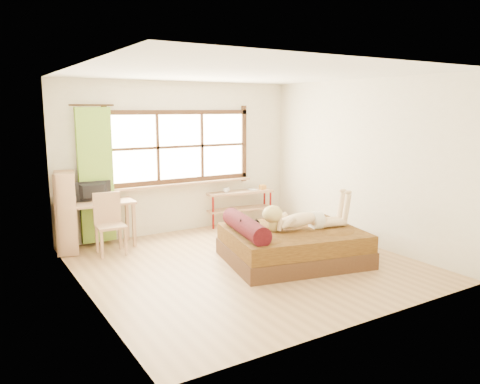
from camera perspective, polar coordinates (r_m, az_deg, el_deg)
floor at (r=6.87m, az=0.80°, el=-8.74°), size 4.50×4.50×0.00m
ceiling at (r=6.52m, az=0.86°, el=14.32°), size 4.50×4.50×0.00m
wall_back at (r=8.54m, az=-7.31°, el=4.17°), size 4.50×0.00×4.50m
wall_front at (r=4.84m, az=15.25°, el=-0.62°), size 4.50×0.00×4.50m
wall_left at (r=5.70m, az=-18.65°, el=0.77°), size 0.00×4.50×4.50m
wall_right at (r=7.99m, az=14.61°, el=3.52°), size 0.00×4.50×4.50m
window at (r=8.49m, az=-7.25°, el=5.22°), size 2.80×0.16×1.46m
curtain at (r=7.94m, az=-17.16°, el=1.90°), size 0.55×0.10×2.20m
bed at (r=6.95m, az=6.12°, el=-6.33°), size 2.20×1.91×0.73m
woman at (r=6.90m, az=7.80°, el=-2.14°), size 1.39×0.66×0.58m
kitten at (r=6.56m, az=1.02°, el=-4.25°), size 0.31×0.17×0.23m
desk at (r=7.83m, az=-17.20°, el=-1.91°), size 1.24×0.63×0.75m
monitor at (r=7.83m, az=-17.39°, el=0.04°), size 0.57×0.11×0.32m
chair at (r=7.54m, az=-15.67°, el=-3.28°), size 0.45×0.45×0.94m
pipe_shelf at (r=9.05m, az=0.05°, el=-0.97°), size 1.34×0.50×0.74m
cup at (r=8.85m, az=-1.69°, el=0.22°), size 0.13×0.13×0.09m
book at (r=9.11m, az=1.04°, el=0.27°), size 0.19×0.24×0.02m
bookshelf at (r=7.73m, az=-20.42°, el=-2.32°), size 0.42×0.60×1.26m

